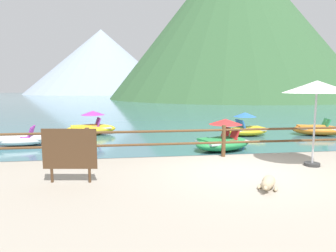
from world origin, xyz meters
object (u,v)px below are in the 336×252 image
Objects in this scene: beach_umbrella at (317,88)px; pedal_boat_2 at (223,140)px; pedal_boat_0 at (23,140)px; sign_board at (70,150)px; dog_resting at (268,183)px; pedal_boat_3 at (91,127)px; pedal_boat_1 at (246,128)px; pedal_boat_4 at (318,130)px.

pedal_boat_2 is at bearing 105.53° from beach_umbrella.
beach_umbrella is 0.90× the size of pedal_boat_0.
sign_board is 0.53× the size of beach_umbrella.
pedal_boat_0 is at bearing 146.28° from beach_umbrella.
pedal_boat_2 is at bearing 42.57° from sign_board.
pedal_boat_2 is at bearing 80.97° from dog_resting.
pedal_boat_3 is at bearing 114.83° from dog_resting.
pedal_boat_1 is at bearing 54.49° from pedal_boat_2.
pedal_boat_3 reaches higher than pedal_boat_4.
sign_board is 6.25m from beach_umbrella.
beach_umbrella is at bearing -33.72° from pedal_boat_0.
pedal_boat_3 is (-7.96, 1.41, 0.02)m from pedal_boat_1.
dog_resting is at bearing -142.80° from beach_umbrella.
pedal_boat_1 is (10.55, 1.10, 0.15)m from pedal_boat_0.
pedal_boat_2 is at bearing -39.96° from pedal_boat_3.
sign_board is 4.24m from dog_resting.
beach_umbrella reaches higher than pedal_boat_4.
sign_board reaches higher than pedal_boat_3.
beach_umbrella is 0.80× the size of pedal_boat_4.
dog_resting is 0.33× the size of pedal_boat_3.
pedal_boat_1 is 3.76m from pedal_boat_4.
dog_resting is 0.33× the size of pedal_boat_4.
pedal_boat_2 is (-2.35, -3.30, 0.03)m from pedal_boat_1.
dog_resting is at bearing -110.11° from pedal_boat_1.
pedal_boat_3 is 1.00× the size of pedal_boat_4.
beach_umbrella is (6.08, 0.55, 1.32)m from sign_board.
dog_resting is 9.40m from pedal_boat_1.
pedal_boat_1 reaches higher than pedal_boat_0.
dog_resting is 5.60m from pedal_boat_2.
beach_umbrella reaches higher than dog_resting.
beach_umbrella is at bearing 37.20° from dog_resting.
pedal_boat_4 is (11.06, 7.49, -0.85)m from sign_board.
dog_resting is 0.40× the size of pedal_boat_1.
pedal_boat_0 is at bearing -174.07° from pedal_boat_1.
pedal_boat_2 reaches higher than pedal_boat_0.
sign_board is at bearing -174.84° from beach_umbrella.
sign_board is at bearing -137.43° from pedal_boat_2.
beach_umbrella is at bearing -99.61° from pedal_boat_1.
dog_resting is 10.96m from pedal_boat_4.
pedal_boat_4 reaches higher than pedal_boat_0.
sign_board reaches higher than pedal_boat_4.
pedal_boat_4 is at bearing 54.35° from beach_umbrella.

